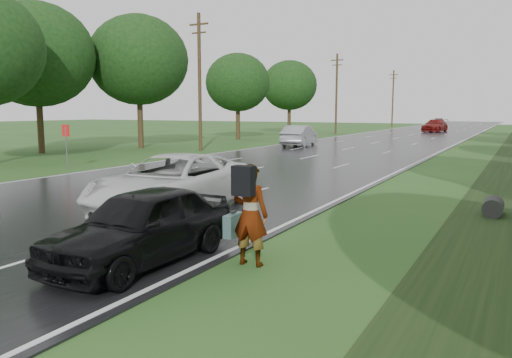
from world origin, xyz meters
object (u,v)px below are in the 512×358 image
object	(u,v)px
pedestrian	(249,213)
white_pickup	(173,183)
road_sign	(66,138)
dark_sedan	(142,225)
silver_sedan	(299,136)

from	to	relation	value
pedestrian	white_pickup	world-z (taller)	pedestrian
pedestrian	white_pickup	size ratio (longest dim) A/B	0.33
road_sign	pedestrian	distance (m)	18.62
dark_sedan	silver_sedan	bearing A→B (deg)	109.07
road_sign	dark_sedan	distance (m)	17.59
road_sign	pedestrian	size ratio (longest dim) A/B	1.14
silver_sedan	dark_sedan	bearing A→B (deg)	100.78
dark_sedan	silver_sedan	distance (m)	32.71
white_pickup	dark_sedan	size ratio (longest dim) A/B	1.38
dark_sedan	road_sign	bearing A→B (deg)	144.61
pedestrian	dark_sedan	world-z (taller)	pedestrian
pedestrian	white_pickup	distance (m)	5.69
white_pickup	silver_sedan	size ratio (longest dim) A/B	1.16
road_sign	pedestrian	world-z (taller)	road_sign
silver_sedan	white_pickup	bearing A→B (deg)	98.41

